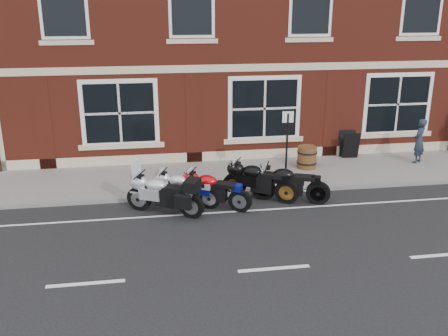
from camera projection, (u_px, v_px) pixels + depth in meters
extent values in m
plane|color=black|center=(247.00, 214.00, 13.70)|extent=(80.00, 80.00, 0.00)
cube|color=slate|center=(229.00, 176.00, 16.49)|extent=(30.00, 3.00, 0.12)
cube|color=slate|center=(238.00, 193.00, 15.01)|extent=(30.00, 0.16, 0.12)
cylinder|color=black|center=(140.00, 198.00, 13.86)|extent=(0.68, 0.46, 0.70)
cylinder|color=black|center=(192.00, 205.00, 13.36)|extent=(0.68, 0.46, 0.70)
cube|color=black|center=(163.00, 189.00, 13.51)|extent=(0.89, 0.65, 0.24)
ellipsoid|color=#BAB9BF|center=(158.00, 184.00, 13.52)|extent=(0.72, 0.64, 0.35)
cube|color=black|center=(178.00, 188.00, 13.34)|extent=(0.66, 0.54, 0.11)
cube|color=silver|center=(139.00, 167.00, 13.57)|extent=(0.26, 0.42, 0.49)
cylinder|color=black|center=(191.00, 193.00, 14.26)|extent=(0.64, 0.45, 0.66)
cylinder|color=black|center=(240.00, 200.00, 13.75)|extent=(0.64, 0.45, 0.66)
cube|color=black|center=(213.00, 185.00, 13.91)|extent=(0.84, 0.63, 0.23)
ellipsoid|color=#BC080F|center=(208.00, 180.00, 13.93)|extent=(0.69, 0.61, 0.33)
cube|color=black|center=(227.00, 184.00, 13.75)|extent=(0.63, 0.52, 0.10)
cylinder|color=black|center=(235.00, 184.00, 14.89)|extent=(0.68, 0.48, 0.71)
cylinder|color=black|center=(287.00, 191.00, 14.33)|extent=(0.68, 0.48, 0.71)
cube|color=black|center=(259.00, 175.00, 14.51)|extent=(0.90, 0.68, 0.24)
ellipsoid|color=black|center=(254.00, 170.00, 14.53)|extent=(0.74, 0.66, 0.35)
cube|color=black|center=(274.00, 174.00, 14.33)|extent=(0.67, 0.56, 0.11)
cylinder|color=black|center=(163.00, 192.00, 14.36)|extent=(0.63, 0.39, 0.63)
cylinder|color=black|center=(210.00, 198.00, 13.98)|extent=(0.63, 0.39, 0.63)
cube|color=black|center=(184.00, 184.00, 14.08)|extent=(0.82, 0.55, 0.22)
ellipsoid|color=silver|center=(179.00, 179.00, 14.08)|extent=(0.65, 0.56, 0.32)
cube|color=black|center=(197.00, 182.00, 13.95)|extent=(0.60, 0.47, 0.10)
cylinder|color=black|center=(264.00, 188.00, 14.60)|extent=(0.70, 0.39, 0.69)
cylinder|color=black|center=(318.00, 192.00, 14.27)|extent=(0.70, 0.39, 0.69)
cube|color=black|center=(289.00, 178.00, 14.33)|extent=(0.90, 0.56, 0.24)
ellipsoid|color=black|center=(284.00, 173.00, 14.33)|extent=(0.71, 0.59, 0.35)
cube|color=black|center=(305.00, 176.00, 14.21)|extent=(0.66, 0.48, 0.11)
imported|color=#1D2634|center=(419.00, 141.00, 17.44)|extent=(0.68, 0.65, 1.57)
cylinder|color=#4B2314|center=(307.00, 157.00, 17.00)|extent=(0.65, 0.65, 0.76)
cylinder|color=black|center=(307.00, 162.00, 17.06)|extent=(0.68, 0.68, 0.05)
cylinder|color=black|center=(307.00, 152.00, 16.94)|extent=(0.68, 0.68, 0.05)
cylinder|color=black|center=(287.00, 151.00, 14.97)|extent=(0.06, 0.06, 2.30)
cube|color=silver|center=(288.00, 117.00, 14.63)|extent=(0.34, 0.04, 0.34)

